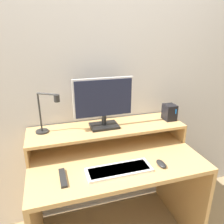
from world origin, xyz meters
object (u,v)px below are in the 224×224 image
desk_lamp (47,115)px  monitor (104,102)px  router_dock (169,112)px  keyboard (119,170)px  remote_control (63,178)px  mouse (161,164)px

desk_lamp → monitor: bearing=-1.9°
router_dock → keyboard: bearing=-147.4°
keyboard → remote_control: 0.36m
router_dock → remote_control: size_ratio=0.72×
router_dock → monitor: bearing=178.4°
router_dock → mouse: router_dock is taller
keyboard → monitor: bearing=89.5°
desk_lamp → router_dock: 0.99m
monitor → keyboard: size_ratio=1.07×
remote_control → keyboard: bearing=-4.3°
mouse → router_dock: bearing=54.7°
remote_control → mouse: bearing=-4.4°
monitor → keyboard: (-0.00, -0.38, -0.35)m
keyboard → remote_control: keyboard is taller
desk_lamp → keyboard: desk_lamp is taller
desk_lamp → router_dock: desk_lamp is taller
router_dock → remote_control: (-0.92, -0.34, -0.21)m
desk_lamp → router_dock: bearing=-1.8°
monitor → keyboard: monitor is taller
monitor → remote_control: monitor is taller
mouse → remote_control: bearing=175.6°
mouse → remote_control: 0.65m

